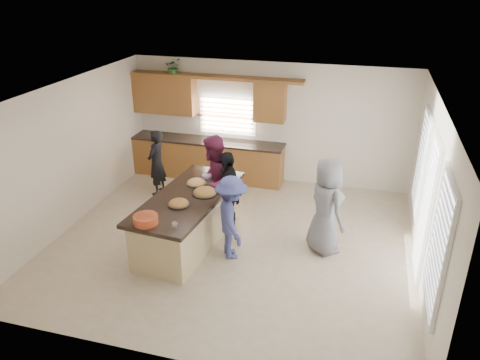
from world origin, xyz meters
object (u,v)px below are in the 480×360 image
(woman_left_back, at_px, (157,163))
(woman_left_front, at_px, (227,191))
(salad_bowl, at_px, (146,219))
(woman_left_mid, at_px, (213,182))
(woman_right_front, at_px, (326,206))
(island, at_px, (189,220))
(woman_right_back, at_px, (231,218))

(woman_left_back, bearing_deg, woman_left_front, 65.65)
(salad_bowl, height_order, woman_left_front, woman_left_front)
(woman_left_back, relative_size, woman_left_mid, 0.81)
(woman_right_front, bearing_deg, island, 61.13)
(woman_left_mid, bearing_deg, woman_right_front, 72.54)
(salad_bowl, bearing_deg, island, 75.99)
(woman_right_front, bearing_deg, salad_bowl, 81.13)
(woman_left_back, bearing_deg, woman_right_back, 53.87)
(woman_left_back, relative_size, woman_left_front, 0.93)
(woman_left_front, relative_size, woman_right_back, 1.06)
(woman_right_back, distance_m, woman_right_front, 1.66)
(woman_left_front, relative_size, woman_right_front, 0.91)
(salad_bowl, xyz_separation_m, woman_right_front, (2.70, 1.49, -0.14))
(island, relative_size, woman_left_mid, 1.52)
(salad_bowl, height_order, woman_right_front, woman_right_front)
(woman_left_front, bearing_deg, woman_left_back, -158.27)
(island, xyz_separation_m, woman_right_back, (0.88, -0.24, 0.31))
(woman_right_back, bearing_deg, woman_left_front, -6.66)
(island, height_order, woman_right_front, woman_right_front)
(woman_left_front, bearing_deg, island, -78.59)
(woman_left_back, xyz_separation_m, woman_right_front, (3.85, -1.37, 0.14))
(salad_bowl, distance_m, woman_right_back, 1.48)
(salad_bowl, distance_m, woman_right_front, 3.09)
(salad_bowl, xyz_separation_m, woman_left_back, (-1.15, 2.86, -0.28))
(woman_left_mid, distance_m, woman_right_back, 1.20)
(woman_left_back, distance_m, woman_right_front, 4.09)
(salad_bowl, bearing_deg, woman_left_back, 111.92)
(island, bearing_deg, woman_right_back, -9.15)
(woman_left_mid, bearing_deg, island, -24.84)
(woman_left_back, distance_m, woman_right_back, 3.05)
(woman_left_back, relative_size, woman_right_front, 0.84)
(woman_left_back, height_order, woman_right_back, woman_right_back)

